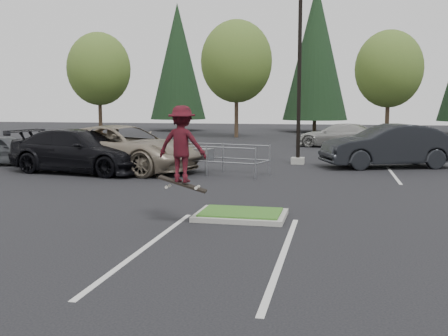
% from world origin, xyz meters
% --- Properties ---
extents(ground, '(120.00, 120.00, 0.00)m').
position_xyz_m(ground, '(0.00, 0.00, 0.00)').
color(ground, black).
rests_on(ground, ground).
extents(grass_median, '(2.20, 1.60, 0.16)m').
position_xyz_m(grass_median, '(0.00, 0.00, 0.08)').
color(grass_median, gray).
rests_on(grass_median, ground).
extents(stall_lines, '(22.62, 17.60, 0.01)m').
position_xyz_m(stall_lines, '(-1.35, 6.02, 0.00)').
color(stall_lines, silver).
rests_on(stall_lines, ground).
extents(light_pole, '(0.70, 0.60, 10.12)m').
position_xyz_m(light_pole, '(0.50, 12.00, 4.56)').
color(light_pole, gray).
rests_on(light_pole, ground).
extents(decid_a, '(5.44, 5.44, 8.91)m').
position_xyz_m(decid_a, '(-18.01, 30.03, 5.58)').
color(decid_a, '#38281C').
rests_on(decid_a, ground).
extents(decid_b, '(5.89, 5.89, 9.64)m').
position_xyz_m(decid_b, '(-6.01, 30.53, 6.04)').
color(decid_b, '#38281C').
rests_on(decid_b, ground).
extents(decid_c, '(5.12, 5.12, 8.38)m').
position_xyz_m(decid_c, '(5.99, 29.83, 5.25)').
color(decid_c, '#38281C').
rests_on(decid_c, ground).
extents(conif_a, '(5.72, 5.72, 13.00)m').
position_xyz_m(conif_a, '(-14.00, 40.00, 7.10)').
color(conif_a, '#38281C').
rests_on(conif_a, ground).
extents(conif_b, '(6.38, 6.38, 14.50)m').
position_xyz_m(conif_b, '(0.00, 40.50, 7.85)').
color(conif_b, '#38281C').
rests_on(conif_b, ground).
extents(cart_corral, '(4.44, 2.49, 1.19)m').
position_xyz_m(cart_corral, '(-2.96, 7.95, 0.75)').
color(cart_corral, gray).
rests_on(cart_corral, ground).
extents(skateboarder, '(1.19, 0.75, 2.01)m').
position_xyz_m(skateboarder, '(-1.20, -1.00, 1.87)').
color(skateboarder, black).
rests_on(skateboarder, ground).
extents(car_l_tan, '(7.45, 4.76, 1.91)m').
position_xyz_m(car_l_tan, '(-6.50, 7.90, 0.96)').
color(car_l_tan, gray).
rests_on(car_l_tan, ground).
extents(car_l_black, '(6.43, 3.43, 1.77)m').
position_xyz_m(car_l_black, '(-8.00, 7.00, 0.89)').
color(car_l_black, black).
rests_on(car_l_black, ground).
extents(car_l_grey, '(4.26, 2.11, 1.40)m').
position_xyz_m(car_l_grey, '(-12.74, 8.76, 0.70)').
color(car_l_grey, '#43464A').
rests_on(car_l_grey, ground).
extents(car_r_charc, '(6.12, 3.84, 1.90)m').
position_xyz_m(car_r_charc, '(4.50, 11.50, 0.95)').
color(car_r_charc, black).
rests_on(car_r_charc, ground).
extents(car_far_silver, '(5.68, 3.51, 1.54)m').
position_xyz_m(car_far_silver, '(2.42, 22.00, 0.77)').
color(car_far_silver, '#B0B0AA').
rests_on(car_far_silver, ground).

